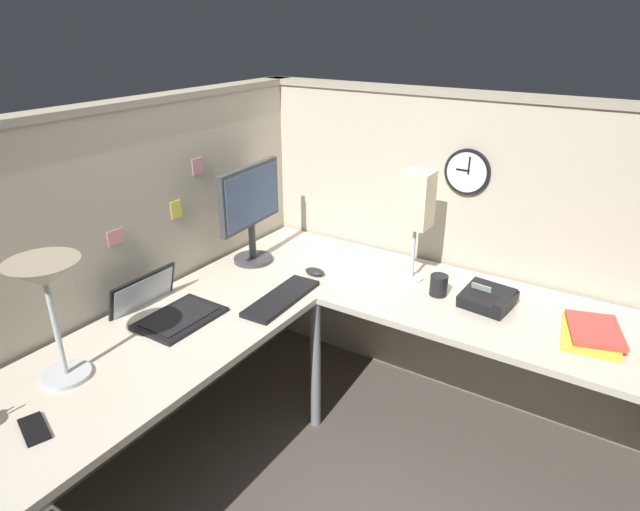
{
  "coord_description": "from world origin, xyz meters",
  "views": [
    {
      "loc": [
        -1.68,
        -1.05,
        1.89
      ],
      "look_at": [
        0.24,
        0.19,
        0.89
      ],
      "focal_mm": 30.77,
      "sensor_mm": 36.0,
      "label": 1
    }
  ],
  "objects": [
    {
      "name": "pinned_note_rightmost",
      "position": [
        -0.01,
        0.82,
        1.07
      ],
      "size": [
        0.06,
        0.0,
        0.08
      ],
      "primitive_type": "cube",
      "color": "#EAD84C"
    },
    {
      "name": "computer_mouse",
      "position": [
        0.34,
        0.28,
        0.75
      ],
      "size": [
        0.06,
        0.1,
        0.03
      ],
      "primitive_type": "ellipsoid",
      "color": "#232326",
      "rests_on": "desk"
    },
    {
      "name": "cubicle_wall_back",
      "position": [
        -0.36,
        0.87,
        0.79
      ],
      "size": [
        2.57,
        0.12,
        1.58
      ],
      "color": "#B7AD99",
      "rests_on": "ground"
    },
    {
      "name": "desk_lamp_dome",
      "position": [
        -0.82,
        0.56,
        1.09
      ],
      "size": [
        0.24,
        0.24,
        0.44
      ],
      "color": "#B7BABF",
      "rests_on": "desk"
    },
    {
      "name": "desk_lamp_paper",
      "position": [
        0.55,
        -0.14,
        1.11
      ],
      "size": [
        0.13,
        0.13,
        0.53
      ],
      "color": "#B7BABF",
      "rests_on": "desk"
    },
    {
      "name": "keyboard",
      "position": [
        0.04,
        0.26,
        0.74
      ],
      "size": [
        0.44,
        0.16,
        0.02
      ],
      "primitive_type": "cube",
      "rotation": [
        0.0,
        0.0,
        0.04
      ],
      "color": "black",
      "rests_on": "desk"
    },
    {
      "name": "cubicle_wall_right",
      "position": [
        0.87,
        -0.27,
        0.79
      ],
      "size": [
        0.12,
        2.37,
        1.58
      ],
      "color": "#B7AD99",
      "rests_on": "ground"
    },
    {
      "name": "laptop",
      "position": [
        -0.33,
        0.61,
        0.75
      ],
      "size": [
        0.34,
        0.38,
        0.22
      ],
      "color": "black",
      "rests_on": "desk"
    },
    {
      "name": "pinned_note_leftmost",
      "position": [
        0.15,
        0.82,
        1.24
      ],
      "size": [
        0.07,
        0.0,
        0.08
      ],
      "primitive_type": "cube",
      "color": "pink"
    },
    {
      "name": "coffee_mug",
      "position": [
        0.47,
        -0.3,
        0.78
      ],
      "size": [
        0.08,
        0.08,
        0.1
      ],
      "primitive_type": "cylinder",
      "color": "black",
      "rests_on": "desk"
    },
    {
      "name": "book_stack",
      "position": [
        0.45,
        -0.95,
        0.75
      ],
      "size": [
        0.32,
        0.26,
        0.04
      ],
      "color": "yellow",
      "rests_on": "desk"
    },
    {
      "name": "cell_phone",
      "position": [
        -1.04,
        0.4,
        0.73
      ],
      "size": [
        0.11,
        0.16,
        0.01
      ],
      "primitive_type": "cube",
      "rotation": [
        0.0,
        0.0,
        -0.34
      ],
      "color": "black",
      "rests_on": "desk"
    },
    {
      "name": "wall_clock",
      "position": [
        0.82,
        -0.27,
        1.22
      ],
      "size": [
        0.04,
        0.22,
        0.22
      ],
      "color": "black"
    },
    {
      "name": "pinned_note_middle",
      "position": [
        -0.36,
        0.82,
        1.05
      ],
      "size": [
        0.08,
        0.0,
        0.06
      ],
      "primitive_type": "cube",
      "color": "pink"
    },
    {
      "name": "ground_plane",
      "position": [
        0.0,
        0.0,
        0.0
      ],
      "size": [
        6.8,
        6.8,
        0.0
      ],
      "primitive_type": "plane",
      "color": "#4C443D"
    },
    {
      "name": "monitor",
      "position": [
        0.31,
        0.64,
        1.02
      ],
      "size": [
        0.46,
        0.2,
        0.5
      ],
      "color": "#38383D",
      "rests_on": "desk"
    },
    {
      "name": "desk",
      "position": [
        -0.15,
        -0.05,
        0.63
      ],
      "size": [
        2.35,
        2.15,
        0.73
      ],
      "color": "beige",
      "rests_on": "ground"
    },
    {
      "name": "office_phone",
      "position": [
        0.47,
        -0.53,
        0.77
      ],
      "size": [
        0.21,
        0.23,
        0.11
      ],
      "color": "black",
      "rests_on": "desk"
    }
  ]
}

